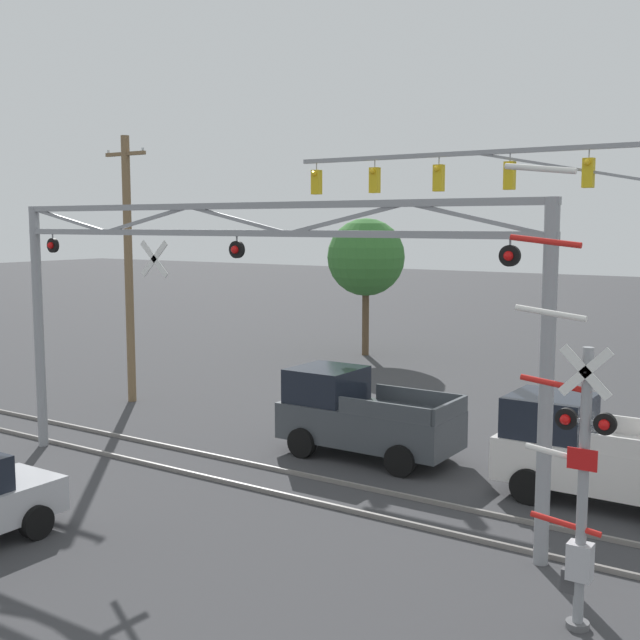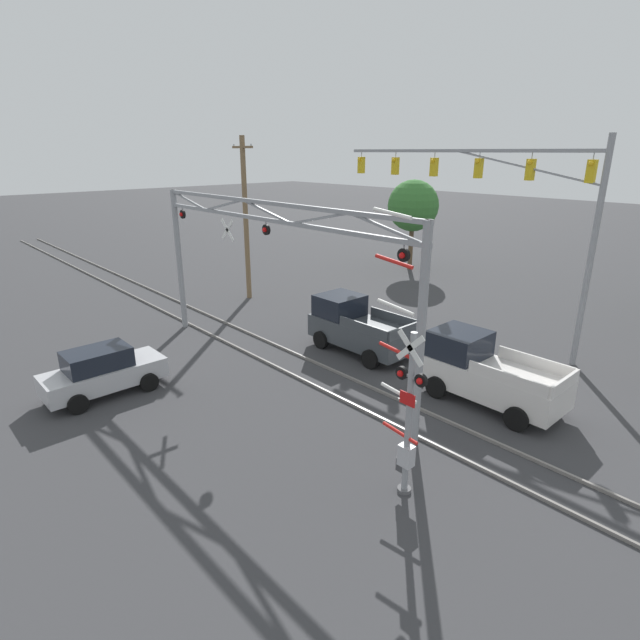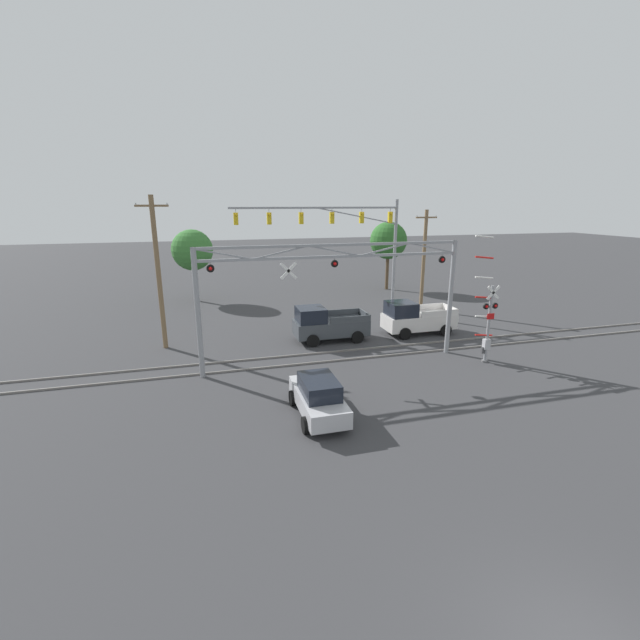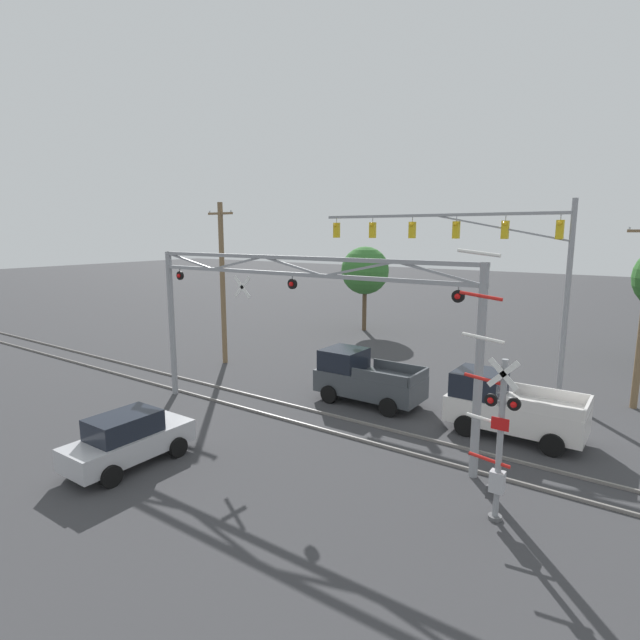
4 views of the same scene
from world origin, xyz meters
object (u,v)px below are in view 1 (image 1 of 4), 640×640
utility_pole_left (129,267)px  pickup_truck_lead (360,416)px  crossing_signal_mast (576,477)px  background_tree_far_left_verge (366,258)px  pickup_truck_following (598,454)px  traffic_signal_span (561,214)px  crossing_gantry (237,295)px

utility_pole_left → pickup_truck_lead: bearing=-7.2°
crossing_signal_mast → background_tree_far_left_verge: crossing_signal_mast is taller
crossing_signal_mast → pickup_truck_following: (-1.17, 5.87, -1.26)m
traffic_signal_span → pickup_truck_lead: bearing=-123.0°
pickup_truck_lead → pickup_truck_following: same height
crossing_gantry → pickup_truck_following: bearing=29.4°
pickup_truck_following → background_tree_far_left_verge: (-14.29, 14.31, 3.46)m
traffic_signal_span → background_tree_far_left_verge: bearing=142.7°
crossing_gantry → traffic_signal_span: bearing=65.5°
utility_pole_left → background_tree_far_left_verge: utility_pole_left is taller
traffic_signal_span → background_tree_far_left_verge: 14.72m
crossing_gantry → crossing_signal_mast: (8.09, -1.97, -2.18)m
crossing_gantry → utility_pole_left: utility_pole_left is taller
crossing_gantry → utility_pole_left: 10.51m
crossing_gantry → pickup_truck_following: size_ratio=2.99×
pickup_truck_following → background_tree_far_left_verge: bearing=134.9°
crossing_signal_mast → utility_pole_left: bearing=157.1°
background_tree_far_left_verge → pickup_truck_following: bearing=-45.1°
crossing_signal_mast → pickup_truck_lead: size_ratio=1.50×
pickup_truck_lead → utility_pole_left: utility_pole_left is taller
crossing_gantry → utility_pole_left: (-9.09, 5.29, 0.13)m
crossing_signal_mast → traffic_signal_span: 12.62m
pickup_truck_lead → traffic_signal_span: bearing=57.0°
crossing_gantry → background_tree_far_left_verge: size_ratio=2.24×
traffic_signal_span → pickup_truck_lead: size_ratio=2.69×
crossing_signal_mast → pickup_truck_following: bearing=101.3°
pickup_truck_lead → utility_pole_left: 10.58m
traffic_signal_span → pickup_truck_lead: 8.26m
crossing_signal_mast → utility_pole_left: 18.79m
pickup_truck_following → pickup_truck_lead: bearing=178.7°
crossing_gantry → traffic_signal_span: size_ratio=1.13×
utility_pole_left → crossing_signal_mast: bearing=-22.9°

